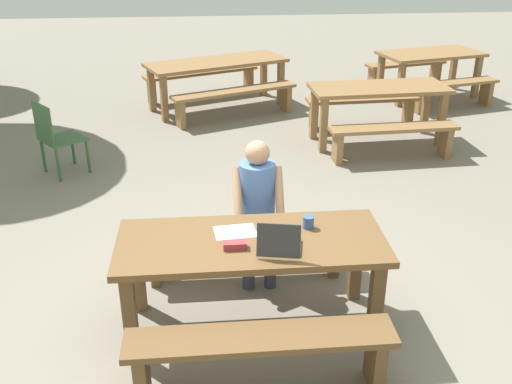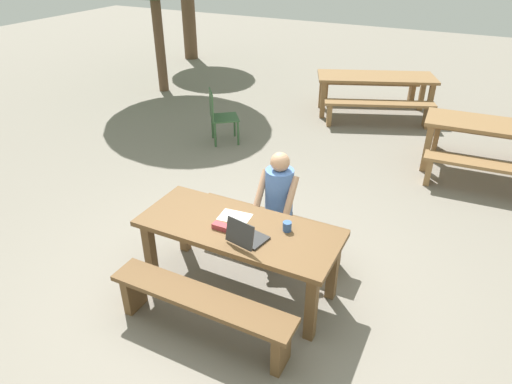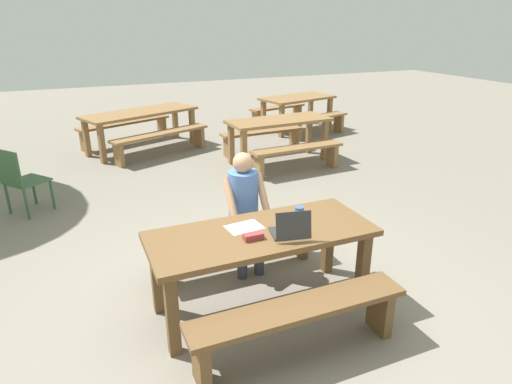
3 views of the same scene
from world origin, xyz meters
The scene contains 16 objects.
ground_plane centered at (0.00, 0.00, 0.00)m, with size 30.00×30.00×0.00m, color gray.
picnic_table_front centered at (0.00, 0.00, 0.63)m, with size 1.89×0.77×0.74m.
bench_near centered at (0.00, -0.68, 0.34)m, with size 1.69×0.30×0.45m.
bench_far centered at (0.00, 0.68, 0.34)m, with size 1.69×0.30×0.45m.
laptop centered at (0.17, -0.18, 0.80)m, with size 0.34×0.33×0.25m.
small_pouch centered at (-0.12, -0.11, 0.76)m, with size 0.16×0.08×0.05m.
paper_sheet centered at (-0.11, 0.12, 0.74)m, with size 0.32×0.24×0.00m.
coffee_mug centered at (0.43, 0.14, 0.78)m, with size 0.08×0.08×0.09m.
person_seated centered at (0.11, 0.64, 0.71)m, with size 0.40×0.40×1.22m.
plastic_chair centered at (-2.02, 3.05, 0.47)m, with size 0.62×0.62×0.89m.
picnic_table_mid centered at (2.00, 3.80, 0.64)m, with size 1.83×0.82×0.77m.
bench_mid_south centered at (2.03, 3.16, 0.32)m, with size 1.63×0.39×0.44m.
bench_mid_north centered at (1.96, 4.43, 0.32)m, with size 1.63×0.39×0.44m.
picnic_table_rear centered at (-0.08, 5.57, 0.64)m, with size 2.31×1.55×0.75m.
bench_rear_south centered at (0.17, 4.96, 0.34)m, with size 1.92×1.01×0.45m.
bench_rear_north centered at (-0.32, 6.17, 0.34)m, with size 1.92×1.01×0.45m.
Camera 2 is at (1.69, -3.01, 3.09)m, focal length 31.72 mm.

